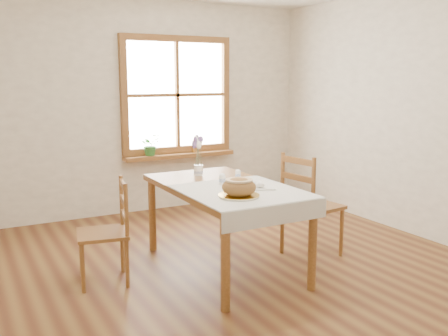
# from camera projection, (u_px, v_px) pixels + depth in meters

# --- Properties ---
(ground) EXTENTS (5.00, 5.00, 0.00)m
(ground) POSITION_uv_depth(u_px,v_px,m) (241.00, 279.00, 4.18)
(ground) COLOR brown
(ground) RESTS_ON ground
(room_walls) EXTENTS (4.60, 5.10, 2.65)m
(room_walls) POSITION_uv_depth(u_px,v_px,m) (242.00, 72.00, 3.87)
(room_walls) COLOR white
(room_walls) RESTS_ON ground
(window) EXTENTS (1.46, 0.08, 1.46)m
(window) POSITION_uv_depth(u_px,v_px,m) (177.00, 95.00, 6.29)
(window) COLOR #975E2E
(window) RESTS_ON ground
(window_sill) EXTENTS (1.46, 0.20, 0.05)m
(window_sill) POSITION_uv_depth(u_px,v_px,m) (180.00, 155.00, 6.36)
(window_sill) COLOR #975E2E
(window_sill) RESTS_ON ground
(dining_table) EXTENTS (0.90, 1.60, 0.75)m
(dining_table) POSITION_uv_depth(u_px,v_px,m) (224.00, 195.00, 4.32)
(dining_table) COLOR #975E2E
(dining_table) RESTS_ON ground
(table_linen) EXTENTS (0.91, 0.99, 0.01)m
(table_linen) POSITION_uv_depth(u_px,v_px,m) (242.00, 191.00, 4.04)
(table_linen) COLOR white
(table_linen) RESTS_ON dining_table
(chair_left) EXTENTS (0.49, 0.47, 0.85)m
(chair_left) POSITION_uv_depth(u_px,v_px,m) (102.00, 232.00, 4.05)
(chair_left) COLOR #975E2E
(chair_left) RESTS_ON ground
(chair_right) EXTENTS (0.54, 0.52, 0.98)m
(chair_right) POSITION_uv_depth(u_px,v_px,m) (312.00, 204.00, 4.68)
(chair_right) COLOR #975E2E
(chair_right) RESTS_ON ground
(bread_plate) EXTENTS (0.40, 0.40, 0.02)m
(bread_plate) POSITION_uv_depth(u_px,v_px,m) (239.00, 196.00, 3.83)
(bread_plate) COLOR white
(bread_plate) RESTS_ON table_linen
(bread_loaf) EXTENTS (0.26, 0.26, 0.15)m
(bread_loaf) POSITION_uv_depth(u_px,v_px,m) (239.00, 186.00, 3.82)
(bread_loaf) COLOR olive
(bread_loaf) RESTS_ON bread_plate
(egg_napkin) EXTENTS (0.36, 0.33, 0.01)m
(egg_napkin) POSITION_uv_depth(u_px,v_px,m) (256.00, 187.00, 4.15)
(egg_napkin) COLOR white
(egg_napkin) RESTS_ON table_linen
(eggs) EXTENTS (0.28, 0.27, 0.05)m
(eggs) POSITION_uv_depth(u_px,v_px,m) (256.00, 183.00, 4.14)
(eggs) COLOR white
(eggs) RESTS_ON egg_napkin
(salt_shaker) EXTENTS (0.06, 0.06, 0.10)m
(salt_shaker) POSITION_uv_depth(u_px,v_px,m) (222.00, 179.00, 4.25)
(salt_shaker) COLOR white
(salt_shaker) RESTS_ON table_linen
(pepper_shaker) EXTENTS (0.06, 0.06, 0.10)m
(pepper_shaker) POSITION_uv_depth(u_px,v_px,m) (238.00, 175.00, 4.47)
(pepper_shaker) COLOR white
(pepper_shaker) RESTS_ON table_linen
(flower_vase) EXTENTS (0.11, 0.11, 0.10)m
(flower_vase) POSITION_uv_depth(u_px,v_px,m) (198.00, 171.00, 4.70)
(flower_vase) COLOR white
(flower_vase) RESTS_ON dining_table
(lavender_bouquet) EXTENTS (0.16, 0.16, 0.29)m
(lavender_bouquet) POSITION_uv_depth(u_px,v_px,m) (198.00, 150.00, 4.66)
(lavender_bouquet) COLOR #7A599D
(lavender_bouquet) RESTS_ON flower_vase
(potted_plant) EXTENTS (0.31, 0.33, 0.21)m
(potted_plant) POSITION_uv_depth(u_px,v_px,m) (150.00, 147.00, 6.16)
(potted_plant) COLOR #33772F
(potted_plant) RESTS_ON window_sill
(amber_bottle) EXTENTS (0.07, 0.07, 0.17)m
(amber_bottle) POSITION_uv_depth(u_px,v_px,m) (195.00, 146.00, 6.44)
(amber_bottle) COLOR #A7681E
(amber_bottle) RESTS_ON window_sill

